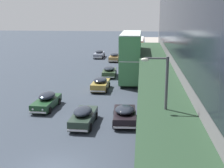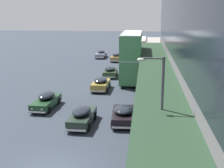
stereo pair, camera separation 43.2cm
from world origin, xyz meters
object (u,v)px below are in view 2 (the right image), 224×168
sedan_trailing_near (110,72)px  sedan_lead_mid (82,116)px  sedan_far_back (101,54)px  street_lamp (159,107)px  pedestrian_at_kerb (175,148)px  sedan_oncoming_rear (46,100)px  sedan_lead_near (101,84)px  sedan_oncoming_front (116,57)px  fire_hydrant (154,99)px  sedan_trailing_mid (123,114)px  transit_bus_kerbside_front (140,45)px  transit_bus_kerbside_rear (132,55)px

sedan_trailing_near → sedan_lead_mid: size_ratio=0.94×
sedan_trailing_near → sedan_lead_mid: bearing=-90.6°
sedan_far_back → street_lamp: bearing=-77.8°
pedestrian_at_kerb → sedan_trailing_near: bearing=104.9°
sedan_far_back → sedan_oncoming_rear: bearing=-91.3°
sedan_lead_near → sedan_oncoming_front: sedan_oncoming_front is taller
fire_hydrant → sedan_lead_near: bearing=140.6°
sedan_far_back → sedan_trailing_mid: (6.94, -35.66, 0.01)m
transit_bus_kerbside_front → sedan_lead_mid: size_ratio=2.44×
transit_bus_kerbside_rear → street_lamp: size_ratio=1.43×
sedan_far_back → sedan_oncoming_rear: size_ratio=0.99×
transit_bus_kerbside_front → street_lamp: 51.67m
pedestrian_at_kerb → transit_bus_kerbside_rear: bearing=99.0°
sedan_trailing_mid → transit_bus_kerbside_rear: bearing=90.3°
sedan_lead_near → pedestrian_at_kerb: pedestrian_at_kerb is taller
sedan_trailing_mid → pedestrian_at_kerb: size_ratio=2.36×
pedestrian_at_kerb → transit_bus_kerbside_front: bearing=93.5°
sedan_oncoming_front → fire_hydrant: size_ratio=6.55×
sedan_trailing_mid → pedestrian_at_kerb: 7.97m
sedan_oncoming_front → transit_bus_kerbside_rear: bearing=-77.4°
transit_bus_kerbside_rear → sedan_oncoming_rear: 15.14m
sedan_trailing_near → sedan_oncoming_front: sedan_oncoming_front is taller
sedan_far_back → pedestrian_at_kerb: pedestrian_at_kerb is taller
sedan_oncoming_front → sedan_lead_mid: bearing=-89.6°
sedan_far_back → fire_hydrant: sedan_far_back is taller
sedan_lead_near → sedan_trailing_near: (0.28, 7.57, -0.02)m
sedan_lead_mid → sedan_oncoming_rear: size_ratio=0.96×
sedan_lead_mid → pedestrian_at_kerb: (6.93, -6.33, 0.42)m
sedan_far_back → sedan_trailing_near: size_ratio=1.09×
transit_bus_kerbside_rear → fire_hydrant: size_ratio=13.63×
transit_bus_kerbside_rear → sedan_lead_near: 6.90m
transit_bus_kerbside_rear → sedan_trailing_near: transit_bus_kerbside_rear is taller
sedan_trailing_mid → pedestrian_at_kerb: (3.58, -7.11, 0.44)m
transit_bus_kerbside_front → sedan_lead_near: (-3.93, -32.86, -1.05)m
transit_bus_kerbside_rear → sedan_oncoming_rear: (-7.61, -12.81, -2.67)m
sedan_oncoming_rear → street_lamp: street_lamp is taller
sedan_trailing_near → street_lamp: size_ratio=0.66×
fire_hydrant → pedestrian_at_kerb: bearing=-85.9°
street_lamp → fire_hydrant: 14.16m
sedan_trailing_near → pedestrian_at_kerb: size_ratio=2.36×
sedan_oncoming_rear → pedestrian_at_kerb: bearing=-42.7°
sedan_trailing_near → sedan_trailing_mid: 18.52m
sedan_lead_mid → pedestrian_at_kerb: pedestrian_at_kerb is taller
transit_bus_kerbside_front → sedan_lead_mid: bearing=-95.0°
sedan_trailing_near → sedan_oncoming_rear: (-4.53, -14.97, 0.01)m
transit_bus_kerbside_front → sedan_lead_near: transit_bus_kerbside_front is taller
sedan_far_back → sedan_lead_near: (3.51, -24.98, 0.02)m
sedan_far_back → transit_bus_kerbside_rear: bearing=-70.7°
sedan_trailing_mid → sedan_oncoming_front: sedan_oncoming_front is taller
sedan_far_back → street_lamp: 44.83m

